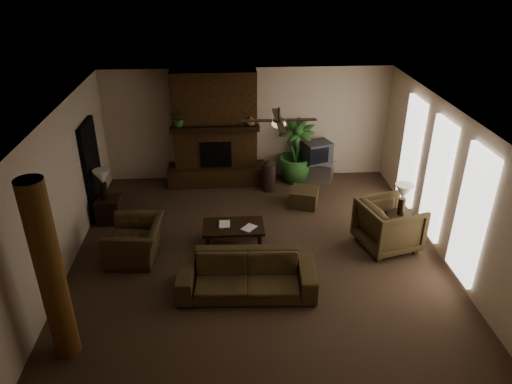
{
  "coord_description": "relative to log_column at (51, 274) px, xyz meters",
  "views": [
    {
      "loc": [
        -0.55,
        -7.76,
        5.28
      ],
      "look_at": [
        0.0,
        0.4,
        1.1
      ],
      "focal_mm": 33.45,
      "sensor_mm": 36.0,
      "label": 1
    }
  ],
  "objects": [
    {
      "name": "armchair_right",
      "position": [
        5.52,
        2.41,
        -0.87
      ],
      "size": [
        1.21,
        1.26,
        1.07
      ],
      "primitive_type": "imported",
      "rotation": [
        0.0,
        0.0,
        1.84
      ],
      "color": "#46371E",
      "rests_on": "ground"
    },
    {
      "name": "mantel_plant",
      "position": [
        1.33,
        5.41,
        0.32
      ],
      "size": [
        0.49,
        0.52,
        0.33
      ],
      "primitive_type": "imported",
      "rotation": [
        0.0,
        0.0,
        -0.32
      ],
      "color": "#2F5F26",
      "rests_on": "fireplace"
    },
    {
      "name": "tv_stand",
      "position": [
        4.66,
        5.55,
        -1.15
      ],
      "size": [
        0.98,
        0.78,
        0.5
      ],
      "primitive_type": "cube",
      "rotation": [
        0.0,
        0.0,
        -0.38
      ],
      "color": "silver",
      "rests_on": "ground"
    },
    {
      "name": "windows",
      "position": [
        6.4,
        2.6,
        -0.05
      ],
      "size": [
        0.08,
        3.65,
        2.35
      ],
      "color": "white",
      "rests_on": "ground"
    },
    {
      "name": "lamp_right",
      "position": [
        5.84,
        2.71,
        -0.4
      ],
      "size": [
        0.36,
        0.36,
        0.65
      ],
      "color": "black",
      "rests_on": "side_table_right"
    },
    {
      "name": "doorway",
      "position": [
        -0.49,
        4.2,
        -0.35
      ],
      "size": [
        0.1,
        1.0,
        2.1
      ],
      "primitive_type": "cube",
      "color": "black",
      "rests_on": "ground"
    },
    {
      "name": "sofa",
      "position": [
        2.68,
        1.2,
        -0.94
      ],
      "size": [
        2.36,
        0.8,
        0.91
      ],
      "primitive_type": "imported",
      "rotation": [
        0.0,
        0.0,
        -0.05
      ],
      "color": "#46371E",
      "rests_on": "ground"
    },
    {
      "name": "lamp_left",
      "position": [
        -0.2,
        3.81,
        -0.4
      ],
      "size": [
        0.37,
        0.37,
        0.65
      ],
      "color": "black",
      "rests_on": "side_table_left"
    },
    {
      "name": "side_table_left",
      "position": [
        -0.15,
        3.79,
        -1.12
      ],
      "size": [
        0.5,
        0.5,
        0.55
      ],
      "primitive_type": "cube",
      "rotation": [
        0.0,
        0.0,
        -0.01
      ],
      "color": "black",
      "rests_on": "ground"
    },
    {
      "name": "floor_plant",
      "position": [
        4.12,
        5.55,
        -0.96
      ],
      "size": [
        1.36,
        1.78,
        0.88
      ],
      "primitive_type": "imported",
      "rotation": [
        0.0,
        0.0,
        -0.34
      ],
      "color": "#2F5F26",
      "rests_on": "ground"
    },
    {
      "name": "mantel_vase",
      "position": [
        3.0,
        5.38,
        0.27
      ],
      "size": [
        0.24,
        0.25,
        0.22
      ],
      "primitive_type": "imported",
      "rotation": [
        0.0,
        0.0,
        0.08
      ],
      "color": "brown",
      "rests_on": "fireplace"
    },
    {
      "name": "log_column",
      "position": [
        0.0,
        0.0,
        0.0
      ],
      "size": [
        0.36,
        0.36,
        2.8
      ],
      "primitive_type": "cylinder",
      "color": "brown",
      "rests_on": "ground"
    },
    {
      "name": "room_shell",
      "position": [
        2.95,
        2.4,
        0.0
      ],
      "size": [
        7.0,
        7.0,
        7.0
      ],
      "color": "#4B3525",
      "rests_on": "ground"
    },
    {
      "name": "book_a",
      "position": [
        2.21,
        2.73,
        -0.83
      ],
      "size": [
        0.22,
        0.03,
        0.29
      ],
      "primitive_type": "imported",
      "rotation": [
        0.0,
        0.0,
        -0.01
      ],
      "color": "#999999",
      "rests_on": "coffee_table"
    },
    {
      "name": "tv",
      "position": [
        4.66,
        5.54,
        -0.64
      ],
      "size": [
        0.78,
        0.71,
        0.52
      ],
      "color": "#363638",
      "rests_on": "tv_stand"
    },
    {
      "name": "side_table_right",
      "position": [
        5.83,
        2.72,
        -1.12
      ],
      "size": [
        0.62,
        0.62,
        0.55
      ],
      "primitive_type": "cube",
      "rotation": [
        0.0,
        0.0,
        -0.27
      ],
      "color": "black",
      "rests_on": "ground"
    },
    {
      "name": "coffee_table",
      "position": [
        2.5,
        2.69,
        -1.03
      ],
      "size": [
        1.2,
        0.7,
        0.43
      ],
      "color": "black",
      "rests_on": "ground"
    },
    {
      "name": "fireplace",
      "position": [
        2.15,
        5.62,
        -0.24
      ],
      "size": [
        2.4,
        0.7,
        2.8
      ],
      "color": "#4F2F15",
      "rests_on": "ground"
    },
    {
      "name": "floor_vase",
      "position": [
        3.41,
        5.06,
        -0.97
      ],
      "size": [
        0.34,
        0.34,
        0.77
      ],
      "color": "#32231C",
      "rests_on": "ground"
    },
    {
      "name": "armchair_left",
      "position": [
        0.63,
        2.37,
        -0.91
      ],
      "size": [
        0.8,
        1.16,
        0.98
      ],
      "primitive_type": "imported",
      "rotation": [
        0.0,
        0.0,
        -1.64
      ],
      "color": "#46371E",
      "rests_on": "ground"
    },
    {
      "name": "book_b",
      "position": [
        2.71,
        2.63,
        -0.82
      ],
      "size": [
        0.18,
        0.15,
        0.29
      ],
      "primitive_type": "imported",
      "rotation": [
        0.0,
        0.0,
        -0.68
      ],
      "color": "#999999",
      "rests_on": "coffee_table"
    },
    {
      "name": "ottoman",
      "position": [
        4.15,
        4.22,
        -1.2
      ],
      "size": [
        0.76,
        0.76,
        0.4
      ],
      "primitive_type": "cube",
      "rotation": [
        0.0,
        0.0,
        -0.32
      ],
      "color": "#46371E",
      "rests_on": "ground"
    },
    {
      "name": "ceiling_fan",
      "position": [
        3.35,
        2.7,
        1.13
      ],
      "size": [
        1.35,
        1.35,
        0.37
      ],
      "color": "black",
      "rests_on": "ceiling"
    }
  ]
}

